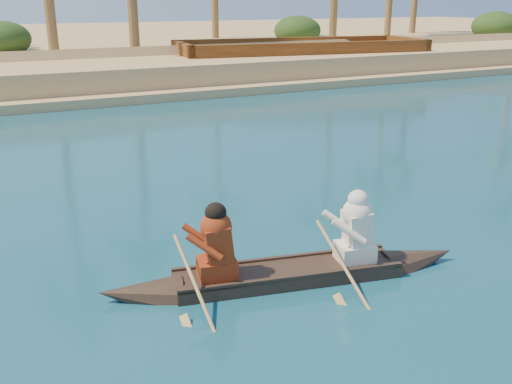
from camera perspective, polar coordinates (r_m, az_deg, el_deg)
canoe at (r=8.55m, az=3.22°, el=-7.02°), size 5.57×1.90×1.53m
barge_right at (r=32.30m, az=4.53°, el=12.94°), size 14.05×6.49×2.25m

